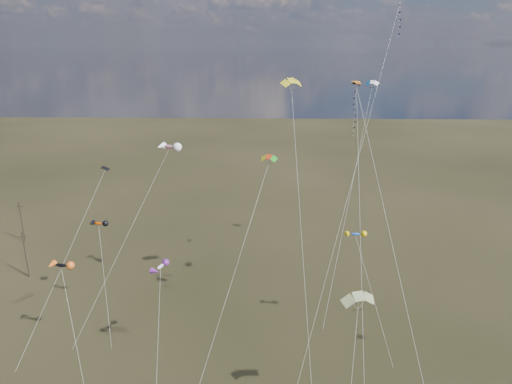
{
  "coord_description": "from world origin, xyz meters",
  "views": [
    {
      "loc": [
        1.65,
        -36.32,
        36.66
      ],
      "look_at": [
        0.0,
        18.0,
        19.0
      ],
      "focal_mm": 32.0,
      "sensor_mm": 36.0,
      "label": 1
    }
  ],
  "objects_px": {
    "utility_pole_near": "(25,254)",
    "novelty_black_orange": "(61,265)",
    "diamond_black_high": "(359,127)",
    "parafoil_yellow": "(292,82)",
    "utility_pole_far": "(22,222)"
  },
  "relations": [
    {
      "from": "diamond_black_high",
      "to": "parafoil_yellow",
      "type": "distance_m",
      "value": 10.05
    },
    {
      "from": "novelty_black_orange",
      "to": "utility_pole_near",
      "type": "bearing_deg",
      "value": 129.63
    },
    {
      "from": "utility_pole_near",
      "to": "diamond_black_high",
      "type": "xyz_separation_m",
      "value": [
        50.02,
        -13.38,
        23.41
      ]
    },
    {
      "from": "utility_pole_near",
      "to": "novelty_black_orange",
      "type": "relative_size",
      "value": 0.67
    },
    {
      "from": "utility_pole_far",
      "to": "parafoil_yellow",
      "type": "relative_size",
      "value": 0.24
    },
    {
      "from": "utility_pole_near",
      "to": "parafoil_yellow",
      "type": "xyz_separation_m",
      "value": [
        42.32,
        -9.0,
        28.17
      ]
    },
    {
      "from": "parafoil_yellow",
      "to": "utility_pole_near",
      "type": "bearing_deg",
      "value": 167.99
    },
    {
      "from": "diamond_black_high",
      "to": "parafoil_yellow",
      "type": "relative_size",
      "value": 0.98
    },
    {
      "from": "parafoil_yellow",
      "to": "novelty_black_orange",
      "type": "bearing_deg",
      "value": -162.43
    },
    {
      "from": "utility_pole_far",
      "to": "parafoil_yellow",
      "type": "xyz_separation_m",
      "value": [
        50.32,
        -23.0,
        28.17
      ]
    },
    {
      "from": "parafoil_yellow",
      "to": "novelty_black_orange",
      "type": "height_order",
      "value": "parafoil_yellow"
    },
    {
      "from": "utility_pole_near",
      "to": "novelty_black_orange",
      "type": "xyz_separation_m",
      "value": [
        14.7,
        -17.75,
        7.26
      ]
    },
    {
      "from": "utility_pole_near",
      "to": "novelty_black_orange",
      "type": "bearing_deg",
      "value": -50.37
    },
    {
      "from": "utility_pole_near",
      "to": "diamond_black_high",
      "type": "relative_size",
      "value": 0.25
    },
    {
      "from": "utility_pole_near",
      "to": "novelty_black_orange",
      "type": "distance_m",
      "value": 24.16
    }
  ]
}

